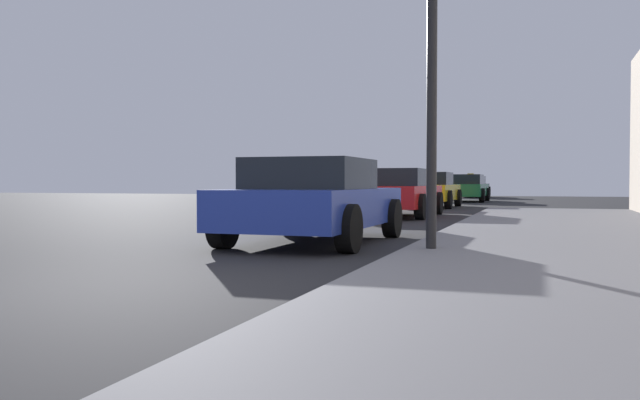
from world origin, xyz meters
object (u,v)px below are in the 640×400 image
at_px(car_blue, 314,200).
at_px(car_red, 396,192).
at_px(car_yellow, 430,190).
at_px(car_black, 471,186).
at_px(car_green, 465,188).

height_order(car_blue, car_red, same).
relative_size(car_yellow, car_black, 0.97).
height_order(car_yellow, car_green, same).
bearing_deg(car_yellow, car_red, -88.33).
xyz_separation_m(car_green, car_black, (-0.61, 8.74, 0.00)).
distance_m(car_blue, car_black, 30.77).
distance_m(car_green, car_black, 8.76).
distance_m(car_red, car_black, 22.91).
bearing_deg(car_blue, car_yellow, 92.51).
height_order(car_yellow, car_black, car_black).
bearing_deg(car_yellow, car_black, 90.72).
bearing_deg(car_black, car_yellow, -89.28).
xyz_separation_m(car_yellow, car_black, (-0.21, 16.27, 0.00)).
distance_m(car_yellow, car_green, 7.55).
bearing_deg(car_red, car_black, 91.00).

